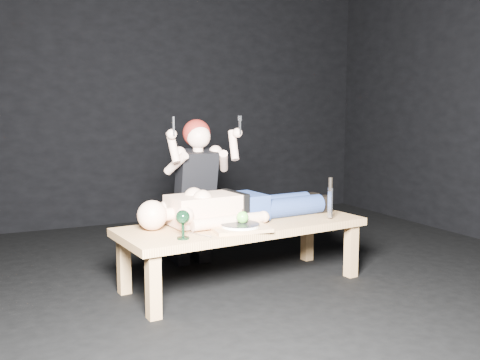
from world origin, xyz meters
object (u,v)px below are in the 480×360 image
(kneeling_woman, at_px, (193,191))
(carving_knife, at_px, (330,198))
(lying_man, at_px, (242,202))
(goblet, at_px, (183,225))
(table, at_px, (243,254))
(serving_tray, at_px, (240,228))

(kneeling_woman, height_order, carving_knife, kneeling_woman)
(lying_man, bearing_deg, kneeling_woman, 103.43)
(lying_man, xyz_separation_m, goblet, (-0.58, -0.38, -0.04))
(lying_man, height_order, goblet, lying_man)
(table, xyz_separation_m, serving_tray, (-0.12, -0.20, 0.24))
(kneeling_woman, bearing_deg, carving_knife, -45.99)
(lying_man, distance_m, kneeling_woman, 0.55)
(serving_tray, height_order, carving_knife, carving_knife)
(table, height_order, kneeling_woman, kneeling_woman)
(table, bearing_deg, serving_tray, -126.16)
(table, distance_m, lying_man, 0.37)
(serving_tray, relative_size, carving_knife, 1.22)
(carving_knife, bearing_deg, lying_man, 149.92)
(table, distance_m, serving_tray, 0.33)
(serving_tray, bearing_deg, goblet, -170.61)
(table, xyz_separation_m, lying_man, (0.04, 0.11, 0.35))
(kneeling_woman, distance_m, serving_tray, 0.84)
(goblet, relative_size, carving_knife, 0.59)
(serving_tray, bearing_deg, kneeling_woman, 91.94)
(carving_knife, bearing_deg, serving_tray, 177.39)
(goblet, bearing_deg, lying_man, 33.07)
(kneeling_woman, relative_size, goblet, 6.62)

